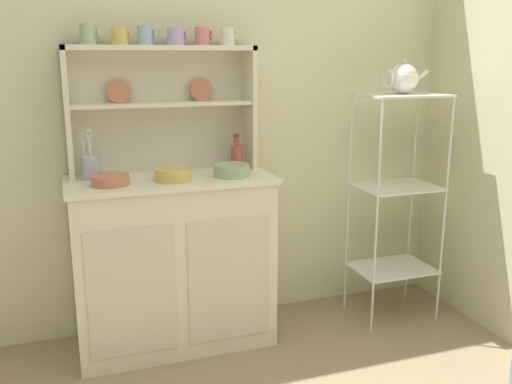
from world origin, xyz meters
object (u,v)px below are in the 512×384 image
bowl_mixing_large (110,180)px  utensil_jar (90,167)px  jam_bottle (237,156)px  porcelain_teapot (403,79)px  hutch_cabinet (173,260)px  cup_sage_0 (88,34)px  hutch_shelf_unit (161,99)px  bakers_rack (397,184)px

bowl_mixing_large → utensil_jar: bearing=116.8°
bowl_mixing_large → utensil_jar: 0.17m
jam_bottle → porcelain_teapot: bearing=-11.5°
hutch_cabinet → cup_sage_0: (-0.33, 0.12, 1.08)m
hutch_shelf_unit → bowl_mixing_large: hutch_shelf_unit is taller
bakers_rack → porcelain_teapot: porcelain_teapot is taller
hutch_cabinet → bowl_mixing_large: size_ratio=5.72×
hutch_cabinet → porcelain_teapot: bearing=-4.1°
hutch_cabinet → jam_bottle: jam_bottle is taller
jam_bottle → utensil_jar: utensil_jar is taller
hutch_cabinet → cup_sage_0: 1.14m
cup_sage_0 → bowl_mixing_large: bearing=-77.9°
bakers_rack → porcelain_teapot: 0.56m
jam_bottle → porcelain_teapot: size_ratio=0.73×
porcelain_teapot → bakers_rack: bearing=-0.0°
utensil_jar → bowl_mixing_large: bearing=-63.2°
jam_bottle → utensil_jar: (-0.72, -0.01, -0.01)m
hutch_shelf_unit → cup_sage_0: size_ratio=9.80×
hutch_cabinet → bowl_mixing_large: bowl_mixing_large is taller
bakers_rack → cup_sage_0: size_ratio=13.28×
bakers_rack → utensil_jar: (-1.57, 0.16, 0.16)m
hutch_shelf_unit → porcelain_teapot: hutch_shelf_unit is taller
bowl_mixing_large → porcelain_teapot: porcelain_teapot is taller
bakers_rack → bowl_mixing_large: (-1.50, 0.01, 0.13)m
bakers_rack → utensil_jar: bearing=174.0°
cup_sage_0 → porcelain_teapot: (1.54, -0.21, -0.21)m
jam_bottle → bakers_rack: bearing=-11.5°
cup_sage_0 → utensil_jar: size_ratio=0.38×
utensil_jar → porcelain_teapot: bearing=-6.0°
bakers_rack → bowl_mixing_large: bakers_rack is taller
bakers_rack → cup_sage_0: 1.73m
hutch_cabinet → bakers_rack: (1.21, -0.09, 0.32)m
cup_sage_0 → porcelain_teapot: cup_sage_0 is taller
hutch_cabinet → cup_sage_0: cup_sage_0 is taller
hutch_cabinet → porcelain_teapot: porcelain_teapot is taller
bakers_rack → cup_sage_0: cup_sage_0 is taller
cup_sage_0 → jam_bottle: (0.69, -0.04, -0.59)m
bowl_mixing_large → jam_bottle: jam_bottle is taller
cup_sage_0 → jam_bottle: size_ratio=0.52×
hutch_cabinet → hutch_shelf_unit: bearing=90.0°
hutch_cabinet → porcelain_teapot: size_ratio=4.01×
bowl_mixing_large → jam_bottle: size_ratio=0.96×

